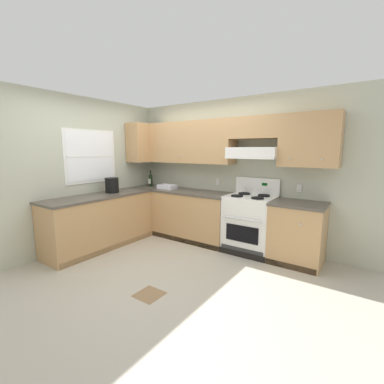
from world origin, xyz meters
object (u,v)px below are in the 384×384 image
wine_bottle (151,180)px  bowl (167,187)px  bucket (112,185)px  stove (250,223)px

wine_bottle → bowl: (0.51, -0.08, -0.11)m
wine_bottle → bowl: size_ratio=0.96×
wine_bottle → bowl: wine_bottle is taller
bucket → bowl: bearing=61.4°
wine_bottle → bucket: wine_bottle is taller
stove → bowl: bearing=-178.6°
stove → wine_bottle: 2.30m
wine_bottle → bowl: bearing=-8.7°
stove → wine_bottle: (-2.23, 0.04, 0.57)m
stove → wine_bottle: wine_bottle is taller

